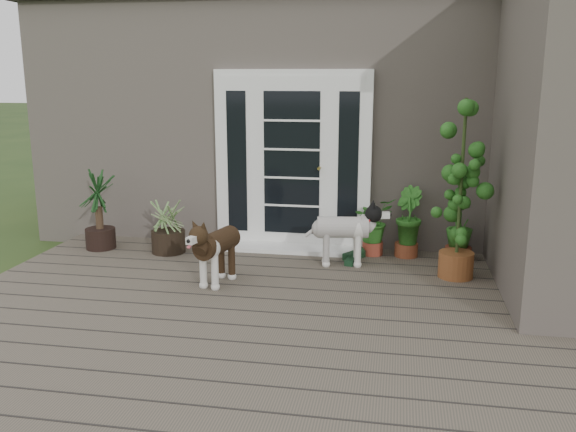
# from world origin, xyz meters

# --- Properties ---
(deck) EXTENTS (6.20, 4.60, 0.12)m
(deck) POSITION_xyz_m (0.00, 0.40, 0.06)
(deck) COLOR #6B5B4C
(deck) RESTS_ON ground
(house_main) EXTENTS (7.40, 4.00, 3.10)m
(house_main) POSITION_xyz_m (0.00, 4.65, 1.55)
(house_main) COLOR #665E54
(house_main) RESTS_ON ground
(roof_main) EXTENTS (7.60, 4.20, 0.20)m
(roof_main) POSITION_xyz_m (0.00, 4.65, 3.20)
(roof_main) COLOR #2D2826
(roof_main) RESTS_ON house_main
(door_unit) EXTENTS (1.90, 0.14, 2.15)m
(door_unit) POSITION_xyz_m (-0.20, 2.60, 1.19)
(door_unit) COLOR white
(door_unit) RESTS_ON deck
(door_step) EXTENTS (1.60, 0.40, 0.05)m
(door_step) POSITION_xyz_m (-0.20, 2.40, 0.14)
(door_step) COLOR white
(door_step) RESTS_ON deck
(brindle_dog) EXTENTS (0.50, 0.81, 0.63)m
(brindle_dog) POSITION_xyz_m (-0.71, 1.07, 0.44)
(brindle_dog) COLOR #362313
(brindle_dog) RESTS_ON deck
(white_dog) EXTENTS (0.80, 0.43, 0.63)m
(white_dog) POSITION_xyz_m (0.49, 1.92, 0.44)
(white_dog) COLOR white
(white_dog) RESTS_ON deck
(spider_plant) EXTENTS (0.68, 0.68, 0.72)m
(spider_plant) POSITION_xyz_m (-1.62, 2.06, 0.48)
(spider_plant) COLOR #93A264
(spider_plant) RESTS_ON deck
(yucca) EXTENTS (0.79, 0.79, 0.99)m
(yucca) POSITION_xyz_m (-2.50, 2.07, 0.61)
(yucca) COLOR black
(yucca) RESTS_ON deck
(herb_a) EXTENTS (0.67, 0.67, 0.61)m
(herb_a) POSITION_xyz_m (0.80, 2.40, 0.42)
(herb_a) COLOR #1A5E1A
(herb_a) RESTS_ON deck
(herb_b) EXTENTS (0.53, 0.53, 0.61)m
(herb_b) POSITION_xyz_m (1.20, 2.40, 0.42)
(herb_b) COLOR #194C15
(herb_b) RESTS_ON deck
(herb_c) EXTENTS (0.49, 0.49, 0.55)m
(herb_c) POSITION_xyz_m (1.78, 2.34, 0.39)
(herb_c) COLOR #245B1A
(herb_c) RESTS_ON deck
(sapling) EXTENTS (0.71, 0.71, 1.93)m
(sapling) POSITION_xyz_m (1.70, 1.72, 1.09)
(sapling) COLOR #1F5317
(sapling) RESTS_ON deck
(clog_left) EXTENTS (0.19, 0.32, 0.09)m
(clog_left) POSITION_xyz_m (0.59, 2.00, 0.16)
(clog_left) COLOR black
(clog_left) RESTS_ON deck
(clog_right) EXTENTS (0.32, 0.37, 0.10)m
(clog_right) POSITION_xyz_m (0.60, 2.19, 0.17)
(clog_right) COLOR black
(clog_right) RESTS_ON deck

